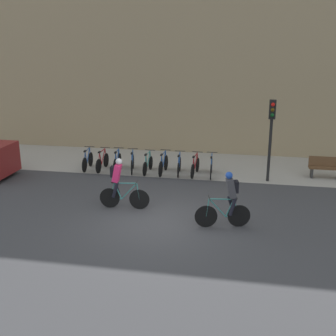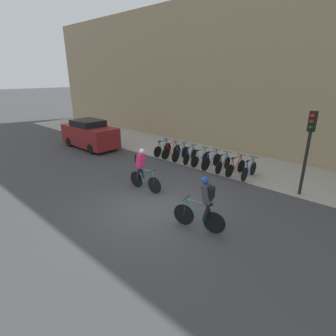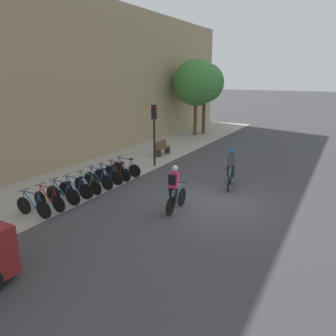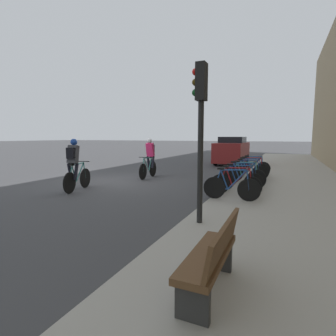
{
  "view_description": "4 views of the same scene",
  "coord_description": "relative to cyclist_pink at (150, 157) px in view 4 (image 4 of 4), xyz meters",
  "views": [
    {
      "loc": [
        2.58,
        -12.19,
        5.55
      ],
      "look_at": [
        0.0,
        1.56,
        1.35
      ],
      "focal_mm": 45.0,
      "sensor_mm": 36.0,
      "label": 1
    },
    {
      "loc": [
        6.16,
        -6.0,
        4.61
      ],
      "look_at": [
        -0.3,
        1.13,
        1.2
      ],
      "focal_mm": 28.0,
      "sensor_mm": 36.0,
      "label": 2
    },
    {
      "loc": [
        -11.55,
        -4.33,
        4.92
      ],
      "look_at": [
        -1.2,
        1.39,
        1.54
      ],
      "focal_mm": 35.0,
      "sensor_mm": 36.0,
      "label": 3
    },
    {
      "loc": [
        8.93,
        6.53,
        1.87
      ],
      "look_at": [
        0.37,
        2.7,
        0.74
      ],
      "focal_mm": 28.0,
      "sensor_mm": 36.0,
      "label": 4
    }
  ],
  "objects": [
    {
      "name": "parked_bike_0",
      "position": [
        -2.8,
        4.22,
        -0.55
      ],
      "size": [
        0.46,
        1.61,
        0.96
      ],
      "color": "black",
      "rests_on": "ground"
    },
    {
      "name": "parked_bike_4",
      "position": [
        0.0,
        4.22,
        -0.57
      ],
      "size": [
        0.46,
        1.57,
        0.94
      ],
      "color": "black",
      "rests_on": "ground"
    },
    {
      "name": "parked_bike_3",
      "position": [
        -0.7,
        4.22,
        -0.55
      ],
      "size": [
        0.49,
        1.59,
        0.97
      ],
      "color": "black",
      "rests_on": "ground"
    },
    {
      "name": "cyclist_grey",
      "position": [
        3.75,
        -0.87,
        0.0
      ],
      "size": [
        1.71,
        0.58,
        1.8
      ],
      "color": "black",
      "rests_on": "ground"
    },
    {
      "name": "parked_bike_7",
      "position": [
        2.1,
        4.22,
        -0.56
      ],
      "size": [
        0.46,
        1.65,
        0.95
      ],
      "color": "black",
      "rests_on": "ground"
    },
    {
      "name": "cyclist_pink",
      "position": [
        0.0,
        0.0,
        0.0
      ],
      "size": [
        1.75,
        0.46,
        1.79
      ],
      "color": "black",
      "rests_on": "ground"
    },
    {
      "name": "parked_bike_1",
      "position": [
        -2.1,
        4.22,
        -0.55
      ],
      "size": [
        0.46,
        1.64,
        0.96
      ],
      "color": "black",
      "rests_on": "ground"
    },
    {
      "name": "parked_car",
      "position": [
        -7.65,
        2.31,
        -0.05
      ],
      "size": [
        4.3,
        1.84,
        1.85
      ],
      "color": "maroon",
      "rests_on": "ground"
    },
    {
      "name": "parked_bike_5",
      "position": [
        0.7,
        4.22,
        -0.54
      ],
      "size": [
        0.46,
        1.7,
        0.98
      ],
      "color": "black",
      "rests_on": "ground"
    },
    {
      "name": "bench",
      "position": [
        7.59,
        4.9,
        -0.49
      ],
      "size": [
        1.42,
        0.44,
        0.89
      ],
      "color": "brown",
      "rests_on": "ground"
    },
    {
      "name": "kerb_strip",
      "position": [
        1.58,
        5.85,
        -0.94
      ],
      "size": [
        44.0,
        4.5,
        0.01
      ],
      "primitive_type": "cube",
      "color": "#A39E93",
      "rests_on": "ground"
    },
    {
      "name": "parked_bike_6",
      "position": [
        1.4,
        4.22,
        -0.55
      ],
      "size": [
        0.46,
        1.61,
        0.96
      ],
      "color": "black",
      "rests_on": "ground"
    },
    {
      "name": "ground",
      "position": [
        1.58,
        -0.9,
        -0.95
      ],
      "size": [
        200.0,
        200.0,
        0.0
      ],
      "primitive_type": "plane",
      "color": "#3D3D3F"
    },
    {
      "name": "traffic_light_pole",
      "position": [
        5.16,
        3.97,
        1.4
      ],
      "size": [
        0.26,
        0.3,
        3.37
      ],
      "color": "black",
      "rests_on": "ground"
    },
    {
      "name": "parked_bike_2",
      "position": [
        -1.4,
        4.22,
        -0.54
      ],
      "size": [
        0.46,
        1.64,
        0.97
      ],
      "color": "black",
      "rests_on": "ground"
    },
    {
      "name": "parked_bike_8",
      "position": [
        2.8,
        4.22,
        -0.55
      ],
      "size": [
        0.46,
        1.67,
        0.96
      ],
      "color": "black",
      "rests_on": "ground"
    }
  ]
}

